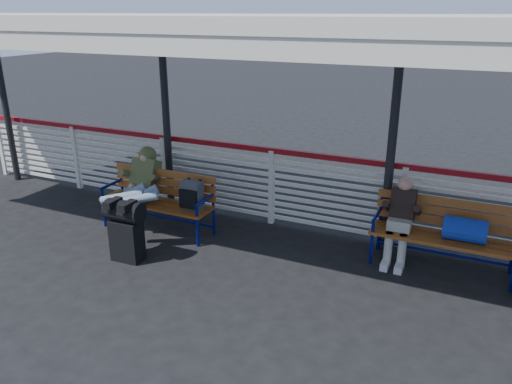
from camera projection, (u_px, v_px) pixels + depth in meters
The scene contains 8 objects.
ground at pixel (212, 277), 6.38m from camera, with size 60.00×60.00×0.00m, color black.
fence at pixel (272, 184), 7.78m from camera, with size 12.08×0.08×1.24m.
canopy at pixel (240, 25), 6.08m from camera, with size 12.60×3.60×3.16m.
luggage_stack at pixel (126, 228), 6.66m from camera, with size 0.53×0.31×0.86m.
bench_left at pixel (168, 195), 7.52m from camera, with size 1.80×0.56×0.92m.
bench_right at pixel (452, 229), 6.37m from camera, with size 1.80×0.56×0.92m.
traveler_man at pixel (136, 191), 7.30m from camera, with size 0.93×1.64×0.77m.
companion_person at pixel (400, 220), 6.61m from camera, with size 0.32×0.66×1.15m.
Camera 1 is at (2.88, -4.86, 3.20)m, focal length 35.00 mm.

